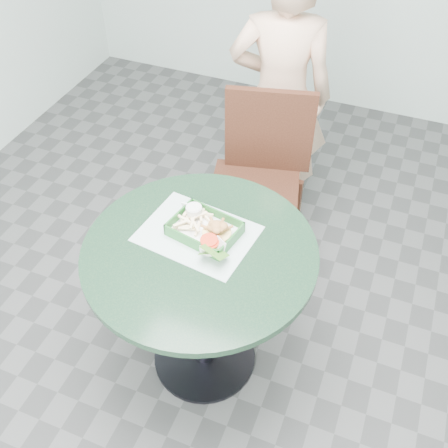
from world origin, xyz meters
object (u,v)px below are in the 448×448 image
at_px(dining_chair, 260,169).
at_px(diner_person, 280,97).
at_px(food_basket, 205,234).
at_px(cafe_table, 201,281).
at_px(crab_sandwich, 218,231).
at_px(sauce_ramekin, 190,215).

xyz_separation_m(dining_chair, diner_person, (-0.02, 0.35, 0.23)).
distance_m(dining_chair, food_basket, 0.78).
height_order(cafe_table, food_basket, food_basket).
relative_size(cafe_table, dining_chair, 0.97).
relative_size(cafe_table, food_basket, 3.55).
relative_size(diner_person, food_basket, 5.98).
bearing_deg(dining_chair, crab_sandwich, -98.35).
relative_size(cafe_table, sauce_ramekin, 14.01).
bearing_deg(dining_chair, food_basket, -102.46).
height_order(cafe_table, sauce_ramekin, sauce_ramekin).
distance_m(cafe_table, crab_sandwich, 0.24).
xyz_separation_m(cafe_table, sauce_ramekin, (-0.09, 0.13, 0.22)).
xyz_separation_m(dining_chair, crab_sandwich, (0.07, -0.74, 0.27)).
bearing_deg(diner_person, cafe_table, 78.45).
relative_size(dining_chair, food_basket, 3.65).
bearing_deg(cafe_table, dining_chair, 91.79).
height_order(crab_sandwich, sauce_ramekin, crab_sandwich).
xyz_separation_m(diner_person, sauce_ramekin, (-0.05, -1.05, 0.04)).
height_order(dining_chair, food_basket, dining_chair).
relative_size(crab_sandwich, sauce_ramekin, 1.74).
distance_m(cafe_table, dining_chair, 0.83).
height_order(food_basket, crab_sandwich, crab_sandwich).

